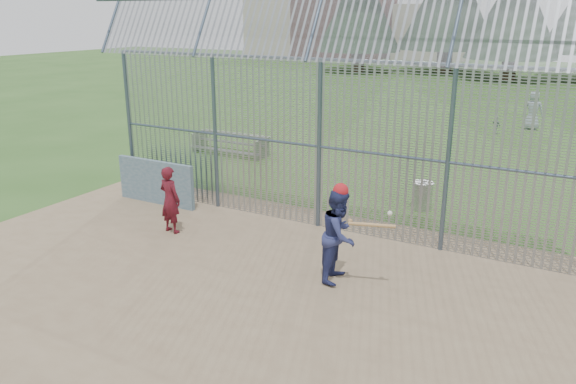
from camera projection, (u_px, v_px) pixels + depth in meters
The scene contains 12 objects.
ground at pixel (238, 283), 10.83m from camera, with size 120.00×120.00×0.00m, color #2D511E.
dirt_infield at pixel (223, 294), 10.41m from camera, with size 14.00×10.00×0.02m, color #756047.
dugout_wall at pixel (156, 182), 15.19m from camera, with size 2.50×0.12×1.20m, color #38566B.
batter at pixel (339, 235), 10.71m from camera, with size 0.89×0.69×1.83m, color navy.
onlooker at pixel (170, 200), 13.11m from camera, with size 0.58×0.38×1.60m, color maroon.
bg_kid_standing at pixel (533, 110), 24.93m from camera, with size 0.85×0.55×1.73m, color gray.
bg_kid_seated at pixel (496, 125), 24.14m from camera, with size 0.45×0.19×0.77m, color slate.
batting_gear at pixel (346, 196), 10.39m from camera, with size 1.26×0.45×0.69m.
trash_can at pixel (422, 195), 14.85m from camera, with size 0.56×0.56×0.82m.
bleacher at pixel (230, 143), 20.70m from camera, with size 3.00×0.95×0.72m.
backstop_fence at pixel (393, 140), 12.13m from camera, with size 20.09×0.81×5.30m.
distant_buildings at pixel (340, 26), 67.51m from camera, with size 26.50×10.50×8.00m.
Camera 1 is at (5.61, -8.07, 4.97)m, focal length 35.00 mm.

